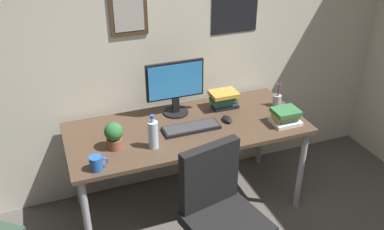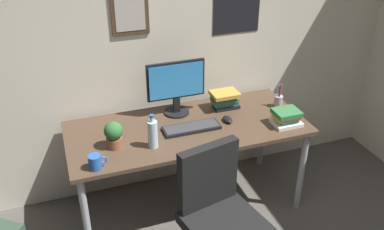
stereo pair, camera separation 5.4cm
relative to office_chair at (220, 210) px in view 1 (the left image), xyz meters
name	(u,v)px [view 1 (the left image)]	position (x,y,z in m)	size (l,w,h in m)	color
wall_back	(151,40)	(-0.09, 1.17, 0.77)	(4.40, 0.10, 2.60)	beige
desk	(187,134)	(0.03, 0.70, 0.16)	(1.80, 0.78, 0.76)	#4C3828
office_chair	(220,210)	(0.00, 0.00, 0.00)	(0.58, 0.58, 0.95)	black
monitor	(175,86)	(0.02, 0.93, 0.47)	(0.46, 0.20, 0.43)	black
keyboard	(191,128)	(0.05, 0.65, 0.24)	(0.43, 0.15, 0.03)	black
computer_mouse	(227,119)	(0.35, 0.66, 0.25)	(0.06, 0.11, 0.04)	black
water_bottle	(153,134)	(-0.28, 0.51, 0.34)	(0.07, 0.07, 0.25)	silver
coffee_mug_near	(96,163)	(-0.70, 0.39, 0.28)	(0.12, 0.08, 0.10)	#2659B2
potted_plant	(114,135)	(-0.54, 0.60, 0.34)	(0.13, 0.13, 0.20)	brown
pen_cup	(277,100)	(0.84, 0.76, 0.29)	(0.07, 0.07, 0.20)	#9EA0A5
book_stack_left	(224,99)	(0.41, 0.88, 0.31)	(0.23, 0.18, 0.15)	black
book_stack_right	(286,116)	(0.75, 0.48, 0.29)	(0.21, 0.17, 0.12)	silver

